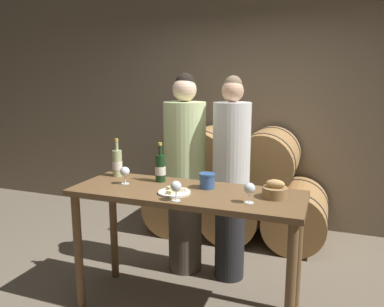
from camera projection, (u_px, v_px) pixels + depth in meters
name	position (u px, v px, depth m)	size (l,w,h in m)	color
stone_wall_back	(249.00, 92.00, 4.50)	(10.00, 0.12, 3.20)	#7F705B
barrel_stack	(236.00, 188.00, 4.20)	(1.99, 0.83, 1.23)	#A87A47
tasting_table	(186.00, 210.00, 2.73)	(1.69, 0.61, 0.95)	brown
person_left	(185.00, 174.00, 3.35)	(0.37, 0.37, 1.80)	#4C4238
person_right	(231.00, 178.00, 3.20)	(0.32, 0.32, 1.78)	#232326
wine_bottle_red	(160.00, 168.00, 2.92)	(0.08, 0.08, 0.31)	#193819
wine_bottle_white	(117.00, 163.00, 3.09)	(0.08, 0.08, 0.31)	#ADBC7F
blue_crock	(207.00, 180.00, 2.75)	(0.12, 0.12, 0.11)	#335693
bread_basket	(275.00, 191.00, 2.53)	(0.17, 0.17, 0.13)	olive
cheese_plate	(174.00, 192.00, 2.63)	(0.23, 0.23, 0.04)	white
wine_glass_far_left	(125.00, 172.00, 2.86)	(0.07, 0.07, 0.14)	white
wine_glass_left	(176.00, 187.00, 2.45)	(0.07, 0.07, 0.14)	white
wine_glass_center	(250.00, 189.00, 2.41)	(0.07, 0.07, 0.14)	white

